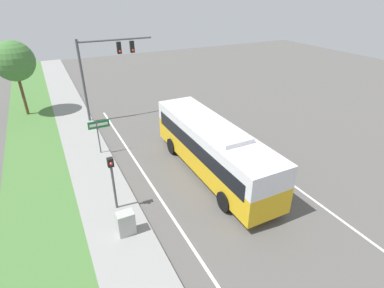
{
  "coord_description": "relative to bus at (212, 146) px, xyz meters",
  "views": [
    {
      "loc": [
        -7.83,
        -10.86,
        9.97
      ],
      "look_at": [
        -0.7,
        3.24,
        1.67
      ],
      "focal_mm": 28.0,
      "sensor_mm": 36.0,
      "label": 1
    }
  ],
  "objects": [
    {
      "name": "ground_plane",
      "position": [
        -0.12,
        -2.23,
        -1.81
      ],
      "size": [
        80.0,
        80.0,
        0.0
      ],
      "primitive_type": "plane",
      "color": "#565451"
    },
    {
      "name": "sidewalk",
      "position": [
        -6.32,
        -2.23,
        -1.75
      ],
      "size": [
        2.8,
        80.0,
        0.12
      ],
      "color": "gray",
      "rests_on": "ground_plane"
    },
    {
      "name": "grass_verge",
      "position": [
        -9.52,
        -2.23,
        -1.76
      ],
      "size": [
        3.6,
        80.0,
        0.1
      ],
      "color": "#477538",
      "rests_on": "ground_plane"
    },
    {
      "name": "lane_divider_near",
      "position": [
        -3.72,
        -2.23,
        -1.8
      ],
      "size": [
        0.14,
        30.0,
        0.01
      ],
      "color": "silver",
      "rests_on": "ground_plane"
    },
    {
      "name": "lane_divider_far",
      "position": [
        3.48,
        -2.23,
        -1.8
      ],
      "size": [
        0.14,
        30.0,
        0.01
      ],
      "color": "silver",
      "rests_on": "ground_plane"
    },
    {
      "name": "bus",
      "position": [
        0.0,
        0.0,
        0.0
      ],
      "size": [
        2.63,
        10.57,
        3.27
      ],
      "color": "gold",
      "rests_on": "ground_plane"
    },
    {
      "name": "signal_gantry",
      "position": [
        -3.43,
        11.32,
        2.88
      ],
      "size": [
        5.91,
        0.41,
        6.59
      ],
      "color": "#4C4C51",
      "rests_on": "ground_plane"
    },
    {
      "name": "pedestrian_signal",
      "position": [
        -5.97,
        -0.78,
        0.24
      ],
      "size": [
        0.28,
        0.34,
        2.99
      ],
      "color": "#4C4C51",
      "rests_on": "ground_plane"
    },
    {
      "name": "street_sign",
      "position": [
        -5.42,
        5.33,
        -0.04
      ],
      "size": [
        1.37,
        0.08,
        2.45
      ],
      "color": "#4C4C51",
      "rests_on": "ground_plane"
    },
    {
      "name": "utility_cabinet",
      "position": [
        -6.0,
        -2.73,
        -1.12
      ],
      "size": [
        0.76,
        0.54,
        1.13
      ],
      "color": "#A8A8A3",
      "rests_on": "sidewalk"
    },
    {
      "name": "roadside_tree",
      "position": [
        -9.75,
        15.22,
        2.86
      ],
      "size": [
        3.23,
        3.23,
        6.2
      ],
      "color": "brown",
      "rests_on": "grass_verge"
    }
  ]
}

